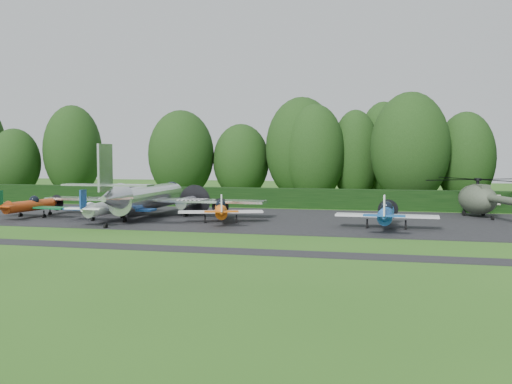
% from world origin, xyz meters
% --- Properties ---
extents(ground, '(160.00, 160.00, 0.00)m').
position_xyz_m(ground, '(0.00, 0.00, 0.00)').
color(ground, '#2A5919').
rests_on(ground, ground).
extents(apron, '(70.00, 18.00, 0.01)m').
position_xyz_m(apron, '(0.00, 10.00, 0.00)').
color(apron, black).
rests_on(apron, ground).
extents(taxiway_verge, '(70.00, 2.00, 0.00)m').
position_xyz_m(taxiway_verge, '(0.00, -6.00, 0.00)').
color(taxiway_verge, black).
rests_on(taxiway_verge, ground).
extents(hedgerow, '(90.00, 1.60, 2.00)m').
position_xyz_m(hedgerow, '(0.00, 21.00, 0.00)').
color(hedgerow, black).
rests_on(hedgerow, ground).
extents(transport_plane, '(20.31, 15.57, 6.51)m').
position_xyz_m(transport_plane, '(-4.23, 8.71, 1.81)').
color(transport_plane, silver).
rests_on(transport_plane, ground).
extents(light_plane_red, '(6.87, 7.23, 2.64)m').
position_xyz_m(light_plane_red, '(-14.02, 6.14, 1.10)').
color(light_plane_red, '#B03C10').
rests_on(light_plane_red, ground).
extents(light_plane_white, '(7.61, 8.00, 2.92)m').
position_xyz_m(light_plane_white, '(-6.09, 4.96, 1.22)').
color(light_plane_white, white).
rests_on(light_plane_white, ground).
extents(light_plane_orange, '(6.75, 7.09, 2.59)m').
position_xyz_m(light_plane_orange, '(3.16, 6.26, 1.08)').
color(light_plane_orange, '#D75B0C').
rests_on(light_plane_orange, ground).
extents(light_plane_blue, '(7.41, 7.79, 2.85)m').
position_xyz_m(light_plane_blue, '(15.96, 5.42, 1.19)').
color(light_plane_blue, '#1A519D').
rests_on(light_plane_blue, ground).
extents(helicopter, '(10.60, 12.41, 3.41)m').
position_xyz_m(helicopter, '(23.63, 16.11, 1.83)').
color(helicopter, '#3B4434').
rests_on(helicopter, ground).
extents(sign_board, '(3.07, 0.12, 1.73)m').
position_xyz_m(sign_board, '(26.02, 20.19, 1.17)').
color(sign_board, '#3F3326').
rests_on(sign_board, ground).
extents(tree_0, '(8.23, 8.23, 11.04)m').
position_xyz_m(tree_0, '(-9.51, 30.61, 5.51)').
color(tree_0, black).
rests_on(tree_0, ground).
extents(tree_1, '(6.57, 6.57, 8.92)m').
position_xyz_m(tree_1, '(-31.87, 28.45, 4.45)').
color(tree_1, black).
rests_on(tree_1, ground).
extents(tree_3, '(8.51, 8.51, 12.29)m').
position_xyz_m(tree_3, '(18.15, 27.42, 6.13)').
color(tree_3, black).
rests_on(tree_3, ground).
extents(tree_4, '(5.69, 5.69, 10.81)m').
position_xyz_m(tree_4, '(11.99, 31.80, 5.39)').
color(tree_4, black).
rests_on(tree_4, ground).
extents(tree_5, '(7.60, 7.60, 12.03)m').
position_xyz_m(tree_5, '(-25.05, 31.21, 6.00)').
color(tree_5, black).
rests_on(tree_5, ground).
extents(tree_7, '(8.74, 8.74, 12.45)m').
position_xyz_m(tree_7, '(5.58, 31.82, 6.22)').
color(tree_7, black).
rests_on(tree_7, ground).
extents(tree_8, '(7.01, 7.01, 9.33)m').
position_xyz_m(tree_8, '(-2.16, 32.27, 4.65)').
color(tree_8, black).
rests_on(tree_8, ground).
extents(tree_9, '(6.48, 6.48, 10.23)m').
position_xyz_m(tree_9, '(24.16, 29.95, 5.10)').
color(tree_9, black).
rests_on(tree_9, ground).
extents(tree_11, '(6.96, 6.96, 11.38)m').
position_xyz_m(tree_11, '(7.48, 29.70, 5.68)').
color(tree_11, black).
rests_on(tree_11, ground).
extents(tree_12, '(6.36, 6.36, 11.92)m').
position_xyz_m(tree_12, '(15.17, 34.37, 5.94)').
color(tree_12, black).
rests_on(tree_12, ground).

